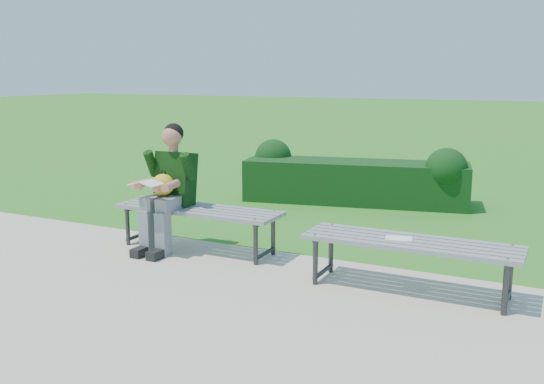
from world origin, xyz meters
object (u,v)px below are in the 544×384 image
Objects in this scene: bench_left at (198,213)px; paper_sheet at (399,238)px; seated_boy at (168,184)px; bench_right at (410,246)px; hedge at (355,178)px.

paper_sheet is at bearing -6.82° from bench_left.
seated_boy reaches higher than bench_left.
bench_right is at bearing -3.73° from seated_boy.
seated_boy is 2.51m from paper_sheet.
bench_right reaches higher than paper_sheet.
hedge is 2.52× the size of seated_boy.
seated_boy is (-0.30, -0.09, 0.30)m from bench_left.
bench_left is 2.30m from bench_right.
seated_boy is 5.23× the size of paper_sheet.
hedge is 13.18× the size of paper_sheet.
hedge reaches higher than paper_sheet.
bench_left and bench_right have the same top height.
bench_right is 1.37× the size of seated_boy.
hedge reaches higher than bench_left.
hedge is at bearing 78.13° from bench_left.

